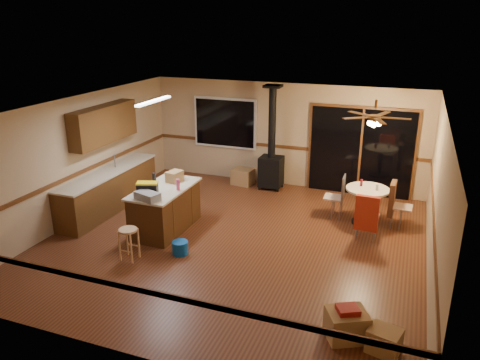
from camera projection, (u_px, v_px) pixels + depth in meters
The scene contains 35 objects.
floor at pixel (235, 240), 9.09m from camera, with size 7.00×7.00×0.00m, color #532917.
ceiling at pixel (234, 108), 8.23m from camera, with size 7.00×7.00×0.00m, color silver.
wall_back at pixel (285, 135), 11.76m from camera, with size 7.00×7.00×0.00m, color tan.
wall_front at pixel (128, 267), 5.57m from camera, with size 7.00×7.00×0.00m, color tan.
wall_left at pixel (79, 158), 9.82m from camera, with size 7.00×7.00×0.00m, color tan.
wall_right at pixel (437, 202), 7.50m from camera, with size 7.00×7.00×0.00m, color tan.
chair_rail at pixel (234, 192), 8.76m from camera, with size 7.00×7.00×0.08m, color #562F15, non-canonical shape.
window at pixel (225, 123), 12.18m from camera, with size 1.72×0.10×1.32m, color black.
sliding_door at pixel (361, 152), 11.17m from camera, with size 2.52×0.10×2.10m, color black.
lower_cabinets at pixel (109, 191), 10.45m from camera, with size 0.60×3.00×0.86m, color #543215.
countertop at pixel (107, 172), 10.30m from camera, with size 0.64×3.04×0.04m, color #C5B799.
upper_cabinets at pixel (104, 124), 10.19m from camera, with size 0.35×2.00×0.80m, color #543215.
kitchen_island at pixel (165, 209), 9.44m from camera, with size 0.88×1.68×0.90m.
wood_stove at pixel (271, 161), 11.61m from camera, with size 0.55×0.50×2.52m.
ceiling_fan at pixel (375, 120), 9.13m from camera, with size 0.24×0.24×0.55m.
fluorescent_strip at pixel (154, 101), 9.11m from camera, with size 0.10×1.20×0.04m, color white.
toolbox_grey at pixel (147, 196), 8.66m from camera, with size 0.48×0.26×0.15m, color slate.
toolbox_black at pixel (148, 189), 8.92m from camera, with size 0.38×0.20×0.21m, color black.
toolbox_yellow_lid at pixel (147, 183), 8.88m from camera, with size 0.40×0.21×0.03m, color gold.
box_on_island at pixel (175, 176), 9.62m from camera, with size 0.24×0.33×0.22m, color olive.
bottle_dark at pixel (154, 179), 9.38m from camera, with size 0.07×0.07×0.26m, color black.
bottle_pink at pixel (178, 185), 9.14m from camera, with size 0.07×0.07×0.22m, color #D84C8C.
bottle_white at pixel (180, 174), 9.78m from camera, with size 0.07×0.07×0.20m, color white.
bar_stool at pixel (129, 244), 8.30m from camera, with size 0.33×0.33×0.59m, color tan.
blue_bucket at pixel (180, 248), 8.55m from camera, with size 0.30×0.30×0.25m, color #0B4CA5.
dining_table at pixel (367, 200), 9.69m from camera, with size 0.89×0.89×0.78m.
glass_red at pixel (361, 183), 9.72m from camera, with size 0.05×0.05×0.14m, color #590C14.
glass_cream at pixel (377, 187), 9.48m from camera, with size 0.06×0.06×0.14m, color beige.
chair_left at pixel (339, 192), 9.96m from camera, with size 0.41×0.41×0.51m.
chair_near at pixel (367, 213), 8.86m from camera, with size 0.44×0.48×0.70m.
chair_right at pixel (393, 199), 9.55m from camera, with size 0.48×0.44×0.70m.
box_under_window at pixel (243, 177), 12.09m from camera, with size 0.52×0.41×0.41m, color olive.
box_corner_a at pixel (347, 325), 6.29m from camera, with size 0.52×0.44×0.40m, color olive.
box_corner_b at pixel (384, 341), 6.03m from camera, with size 0.40×0.34×0.32m, color olive.
box_small_red at pixel (348, 310), 6.21m from camera, with size 0.28×0.24×0.08m, color maroon.
Camera 1 is at (2.98, -7.63, 4.12)m, focal length 35.00 mm.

